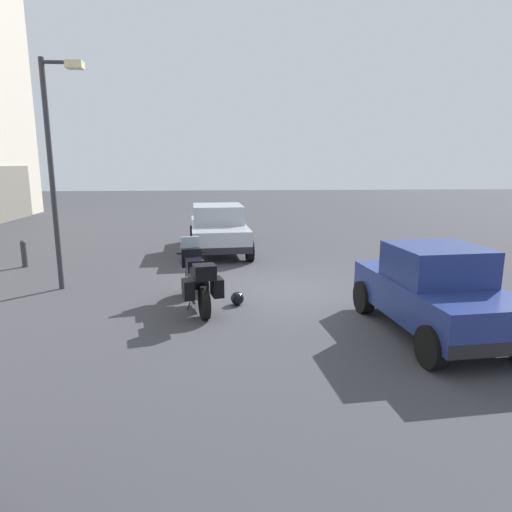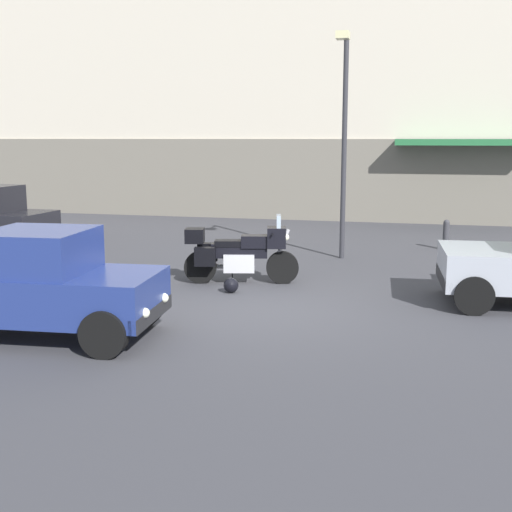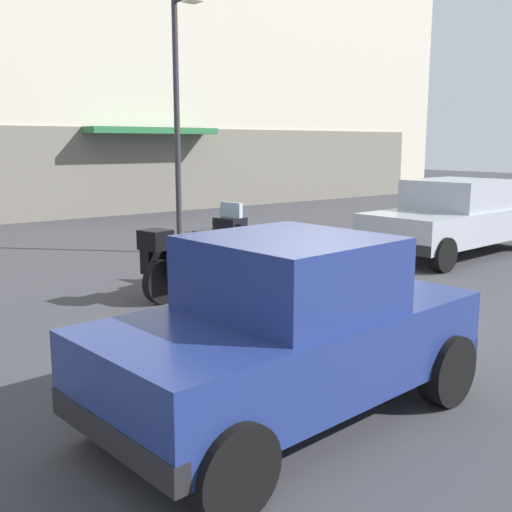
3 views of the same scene
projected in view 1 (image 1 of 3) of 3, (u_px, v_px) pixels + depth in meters
ground_plane at (279, 292)px, 10.31m from camera, size 80.00×80.00×0.00m
motorcycle at (197, 278)px, 9.13m from camera, size 2.23×1.02×1.36m
helmet at (237, 298)px, 9.37m from camera, size 0.28×0.28×0.28m
car_sedan_far at (218, 228)px, 15.07m from camera, size 4.66×2.19×1.56m
car_compact_side at (434, 291)px, 7.67m from camera, size 3.57×1.95×1.56m
streetlamp_curbside at (56, 155)px, 9.98m from camera, size 0.28×0.94×5.17m
bollard_curbside at (24, 253)px, 12.76m from camera, size 0.16×0.16×0.78m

